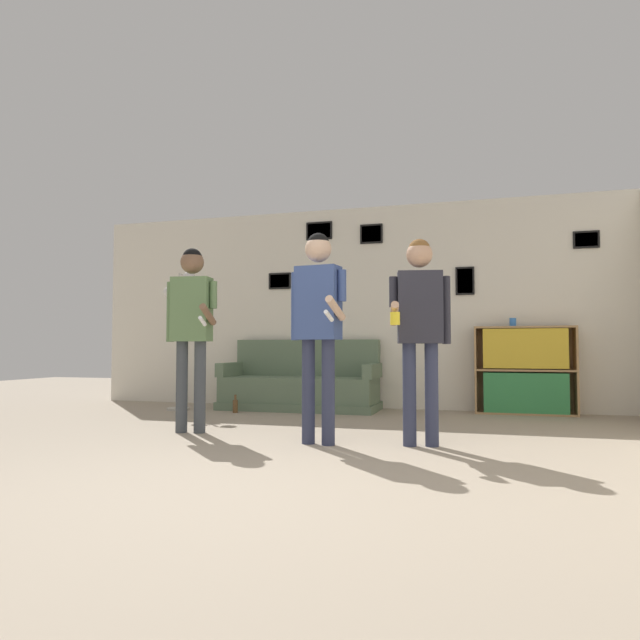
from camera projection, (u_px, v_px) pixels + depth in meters
The scene contains 10 objects.
ground_plane at pixel (254, 493), 3.14m from camera, with size 20.00×20.00×0.00m, color gray.
wall_back at pixel (387, 306), 7.59m from camera, with size 8.49×0.08×2.70m.
couch at pixel (301, 386), 7.44m from camera, with size 2.05×0.80×0.91m.
bookshelf at pixel (525, 370), 6.87m from camera, with size 1.17×0.30×1.06m.
floor_lamp at pixel (179, 309), 7.39m from camera, with size 0.37×0.40×1.79m.
person_player_foreground_left at pixel (191, 318), 5.43m from camera, with size 0.53×0.45×1.75m.
person_player_foreground_center at pixel (318, 312), 4.78m from camera, with size 0.50×0.51×1.77m.
person_watcher_holding_cup at pixel (420, 318), 4.68m from camera, with size 0.49×0.48×1.70m.
bottle_on_floor at pixel (235, 406), 7.02m from camera, with size 0.06×0.06×0.22m.
drinking_cup at pixel (513, 322), 6.94m from camera, with size 0.08×0.08×0.10m.
Camera 1 is at (1.23, -2.96, 0.80)m, focal length 32.00 mm.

